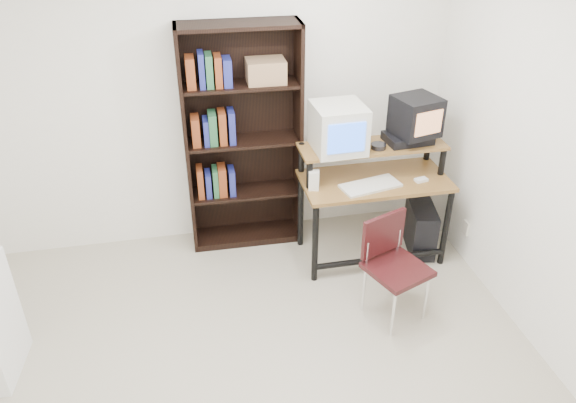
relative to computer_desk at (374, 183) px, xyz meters
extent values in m
cube|color=#C0B79F|center=(-1.23, -1.39, -0.69)|extent=(4.00, 4.00, 0.01)
cube|color=white|center=(-1.23, 0.61, 0.61)|extent=(4.00, 0.01, 2.60)
cube|color=brown|center=(0.00, -0.02, 0.03)|extent=(1.19, 0.60, 0.03)
cube|color=brown|center=(0.00, 0.10, 0.28)|extent=(1.19, 0.36, 0.02)
cylinder|color=black|center=(-0.55, -0.28, -0.33)|extent=(0.05, 0.05, 0.72)
cylinder|color=black|center=(0.55, -0.28, -0.33)|extent=(0.05, 0.05, 0.72)
cylinder|color=black|center=(-0.55, 0.24, -0.19)|extent=(0.05, 0.05, 0.98)
cylinder|color=black|center=(0.55, 0.23, -0.19)|extent=(0.05, 0.05, 0.98)
cylinder|color=black|center=(0.00, -0.28, -0.57)|extent=(1.11, 0.05, 0.05)
cube|color=silver|center=(-0.29, 0.10, 0.47)|extent=(0.40, 0.40, 0.37)
cube|color=blue|center=(-0.29, -0.10, 0.47)|extent=(0.29, 0.02, 0.23)
cube|color=black|center=(0.30, 0.10, 0.32)|extent=(0.38, 0.29, 0.08)
cube|color=black|center=(0.34, 0.09, 0.52)|extent=(0.40, 0.39, 0.31)
cube|color=tan|center=(0.38, -0.06, 0.52)|extent=(0.24, 0.07, 0.19)
cylinder|color=#26262B|center=(0.02, 0.03, 0.31)|extent=(0.13, 0.13, 0.05)
cube|color=silver|center=(-0.08, -0.14, 0.05)|extent=(0.50, 0.31, 0.03)
cube|color=black|center=(0.34, -0.12, 0.04)|extent=(0.25, 0.21, 0.01)
cube|color=white|center=(0.35, -0.13, 0.06)|extent=(0.11, 0.08, 0.03)
cube|color=silver|center=(-0.52, -0.08, 0.12)|extent=(0.10, 0.09, 0.17)
cube|color=black|center=(0.45, -0.03, -0.48)|extent=(0.29, 0.48, 0.42)
cube|color=black|center=(-0.08, -0.81, -0.26)|extent=(0.51, 0.51, 0.04)
cube|color=black|center=(-0.15, -0.64, -0.06)|extent=(0.36, 0.17, 0.32)
cylinder|color=silver|center=(-0.17, -1.01, -0.49)|extent=(0.02, 0.02, 0.40)
cylinder|color=silver|center=(0.13, -0.89, -0.49)|extent=(0.02, 0.02, 0.40)
cylinder|color=silver|center=(-0.29, -0.72, -0.49)|extent=(0.02, 0.02, 0.40)
cylinder|color=silver|center=(0.01, -0.60, -0.49)|extent=(0.02, 0.02, 0.40)
cube|color=black|center=(-1.46, 0.45, 0.27)|extent=(0.04, 0.32, 1.91)
cube|color=black|center=(-0.54, 0.43, 0.27)|extent=(0.04, 0.32, 1.91)
cube|color=black|center=(-1.00, 0.59, 0.27)|extent=(0.96, 0.04, 1.91)
cube|color=black|center=(-1.00, 0.44, 1.21)|extent=(0.96, 0.34, 0.03)
cube|color=black|center=(-1.00, 0.44, -0.66)|extent=(0.96, 0.34, 0.06)
cube|color=black|center=(-1.00, 0.44, -0.21)|extent=(0.90, 0.32, 0.03)
cube|color=black|center=(-1.00, 0.44, 0.27)|extent=(0.90, 0.32, 0.02)
cube|color=black|center=(-1.00, 0.44, 0.75)|extent=(0.90, 0.32, 0.02)
cube|color=#916C4A|center=(-0.80, 0.44, 0.85)|extent=(0.30, 0.24, 0.18)
cube|color=beige|center=(0.76, -0.24, -0.39)|extent=(0.02, 0.08, 0.12)
camera|label=1|loc=(-1.50, -3.78, 2.20)|focal=35.00mm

